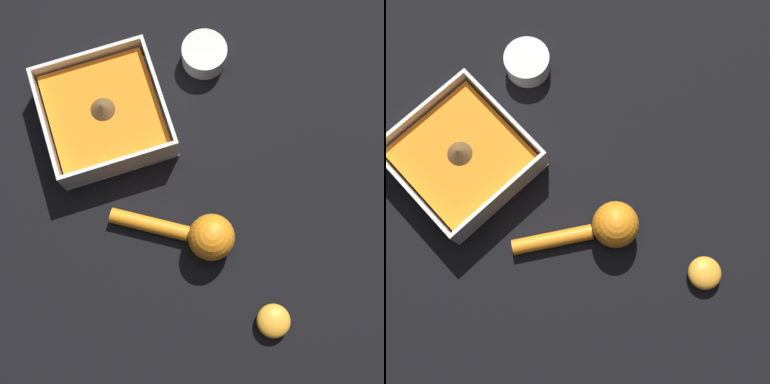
% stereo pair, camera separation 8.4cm
% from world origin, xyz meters
% --- Properties ---
extents(ground_plane, '(4.00, 4.00, 0.00)m').
position_xyz_m(ground_plane, '(0.00, 0.00, 0.00)').
color(ground_plane, black).
extents(square_dish, '(0.19, 0.19, 0.07)m').
position_xyz_m(square_dish, '(-0.01, 0.05, 0.03)').
color(square_dish, silver).
rests_on(square_dish, ground_plane).
extents(spice_bowl, '(0.08, 0.08, 0.04)m').
position_xyz_m(spice_bowl, '(0.05, -0.14, 0.02)').
color(spice_bowl, silver).
rests_on(spice_bowl, ground_plane).
extents(lemon_squeezer, '(0.13, 0.18, 0.07)m').
position_xyz_m(lemon_squeezer, '(-0.25, -0.04, 0.03)').
color(lemon_squeezer, orange).
rests_on(lemon_squeezer, ground_plane).
extents(lemon_half, '(0.05, 0.05, 0.03)m').
position_xyz_m(lemon_half, '(-0.40, -0.10, 0.01)').
color(lemon_half, orange).
rests_on(lemon_half, ground_plane).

